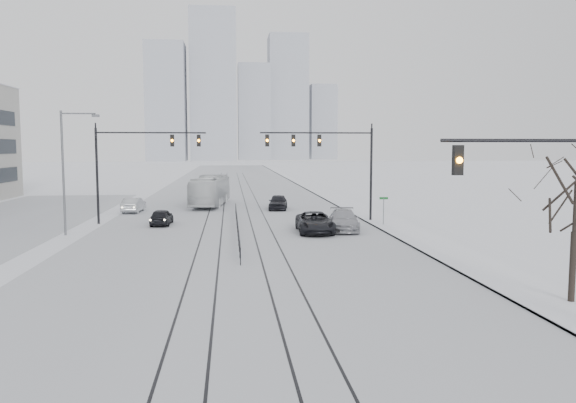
% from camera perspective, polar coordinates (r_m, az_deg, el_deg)
% --- Properties ---
extents(road, '(22.00, 260.00, 0.02)m').
position_cam_1_polar(road, '(72.22, -5.49, 0.43)').
color(road, silver).
rests_on(road, ground).
extents(sidewalk_east, '(5.00, 260.00, 0.16)m').
position_cam_1_polar(sidewalk_east, '(73.56, 5.08, 0.58)').
color(sidewalk_east, white).
rests_on(sidewalk_east, ground).
extents(curb, '(0.10, 260.00, 0.12)m').
position_cam_1_polar(curb, '(73.14, 3.20, 0.55)').
color(curb, gray).
rests_on(curb, ground).
extents(tram_rails, '(5.30, 180.00, 0.01)m').
position_cam_1_polar(tram_rails, '(52.33, -5.31, -1.48)').
color(tram_rails, black).
rests_on(tram_rails, ground).
extents(skyline, '(96.00, 48.00, 72.00)m').
position_cam_1_polar(skyline, '(286.65, -4.88, 10.34)').
color(skyline, '#9DA1AC').
rests_on(skyline, ground).
extents(traffic_mast_near, '(6.10, 0.37, 7.00)m').
position_cam_1_polar(traffic_mast_near, '(21.28, 26.21, 0.07)').
color(traffic_mast_near, black).
rests_on(traffic_mast_near, ground).
extents(traffic_mast_ne, '(9.60, 0.37, 8.00)m').
position_cam_1_polar(traffic_mast_ne, '(47.73, 4.56, 4.76)').
color(traffic_mast_ne, black).
rests_on(traffic_mast_ne, ground).
extents(traffic_mast_nw, '(9.10, 0.37, 8.00)m').
position_cam_1_polar(traffic_mast_nw, '(48.60, -15.44, 4.37)').
color(traffic_mast_nw, black).
rests_on(traffic_mast_nw, ground).
extents(street_light_west, '(2.73, 0.25, 9.00)m').
position_cam_1_polar(street_light_west, '(43.55, -21.52, 3.60)').
color(street_light_west, '#595B60').
rests_on(street_light_west, ground).
extents(bare_tree, '(4.40, 4.40, 6.10)m').
position_cam_1_polar(bare_tree, '(25.11, 27.23, 0.60)').
color(bare_tree, black).
rests_on(bare_tree, ground).
extents(median_fence, '(0.06, 24.00, 1.00)m').
position_cam_1_polar(median_fence, '(42.35, -5.17, -2.45)').
color(median_fence, black).
rests_on(median_fence, ground).
extents(street_sign, '(0.70, 0.06, 2.40)m').
position_cam_1_polar(street_sign, '(45.88, 9.69, -0.53)').
color(street_sign, '#595B60').
rests_on(street_sign, ground).
extents(sedan_sb_inner, '(1.72, 3.99, 1.34)m').
position_cam_1_polar(sedan_sb_inner, '(47.26, -12.72, -1.55)').
color(sedan_sb_inner, black).
rests_on(sedan_sb_inner, ground).
extents(sedan_sb_outer, '(1.85, 4.48, 1.44)m').
position_cam_1_polar(sedan_sb_outer, '(57.28, -15.42, -0.35)').
color(sedan_sb_outer, '#B1B5B9').
rests_on(sedan_sb_outer, ground).
extents(sedan_nb_front, '(2.75, 5.64, 1.54)m').
position_cam_1_polar(sedan_nb_front, '(41.97, 2.74, -2.16)').
color(sedan_nb_front, black).
rests_on(sedan_nb_front, ground).
extents(sedan_nb_right, '(2.94, 5.68, 1.57)m').
position_cam_1_polar(sedan_nb_right, '(43.28, 5.68, -1.93)').
color(sedan_nb_right, '#A1A2A8').
rests_on(sedan_nb_right, ground).
extents(sedan_nb_far, '(2.40, 4.68, 1.52)m').
position_cam_1_polar(sedan_nb_far, '(57.66, -1.02, -0.08)').
color(sedan_nb_far, black).
rests_on(sedan_nb_far, ground).
extents(box_truck, '(4.21, 12.03, 3.28)m').
position_cam_1_polar(box_truck, '(61.90, -7.90, 1.07)').
color(box_truck, silver).
rests_on(box_truck, ground).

